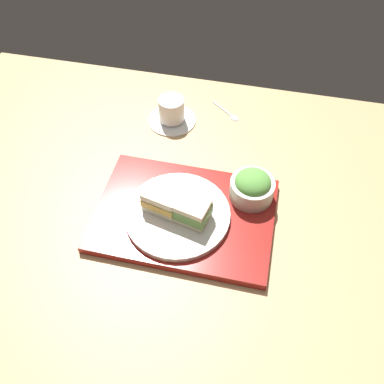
% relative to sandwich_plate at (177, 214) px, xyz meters
% --- Properties ---
extents(ground_plane, '(1.40, 1.00, 0.03)m').
position_rel_sandwich_plate_xyz_m(ground_plane, '(-0.03, 0.03, -0.04)').
color(ground_plane, tan).
extents(serving_tray, '(0.40, 0.28, 0.02)m').
position_rel_sandwich_plate_xyz_m(serving_tray, '(0.01, 0.01, -0.02)').
color(serving_tray, maroon).
rests_on(serving_tray, ground_plane).
extents(sandwich_plate, '(0.23, 0.23, 0.01)m').
position_rel_sandwich_plate_xyz_m(sandwich_plate, '(0.00, 0.00, 0.00)').
color(sandwich_plate, silver).
rests_on(sandwich_plate, serving_tray).
extents(sandwich_near, '(0.09, 0.07, 0.05)m').
position_rel_sandwich_plate_xyz_m(sandwich_near, '(-0.03, 0.01, 0.03)').
color(sandwich_near, '#EFE5C1').
rests_on(sandwich_near, sandwich_plate).
extents(sandwich_far, '(0.09, 0.07, 0.05)m').
position_rel_sandwich_plate_xyz_m(sandwich_far, '(0.03, -0.01, 0.03)').
color(sandwich_far, beige).
rests_on(sandwich_far, sandwich_plate).
extents(salad_bowl, '(0.10, 0.10, 0.07)m').
position_rel_sandwich_plate_xyz_m(salad_bowl, '(0.15, 0.09, 0.03)').
color(salad_bowl, beige).
rests_on(salad_bowl, serving_tray).
extents(coffee_cup, '(0.13, 0.13, 0.07)m').
position_rel_sandwich_plate_xyz_m(coffee_cup, '(-0.10, 0.33, 0.00)').
color(coffee_cup, white).
rests_on(coffee_cup, ground_plane).
extents(teaspoon, '(0.09, 0.08, 0.01)m').
position_rel_sandwich_plate_xyz_m(teaspoon, '(0.06, 0.39, -0.02)').
color(teaspoon, silver).
rests_on(teaspoon, ground_plane).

